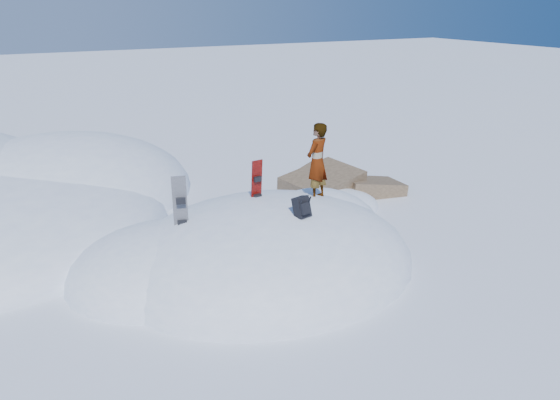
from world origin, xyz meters
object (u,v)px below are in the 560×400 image
snowboard_dark (181,214)px  backpack (302,207)px  snowboard_red (257,190)px  person (317,162)px

snowboard_dark → backpack: snowboard_dark is taller
snowboard_dark → backpack: bearing=-13.7°
snowboard_red → backpack: (0.36, -1.49, -0.00)m
snowboard_red → backpack: 1.54m
snowboard_red → snowboard_dark: (-1.91, -0.22, -0.18)m
snowboard_red → snowboard_dark: bearing=177.9°
backpack → person: person is taller
snowboard_dark → backpack: 2.62m
person → backpack: bearing=20.7°
snowboard_red → person: bearing=-21.9°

